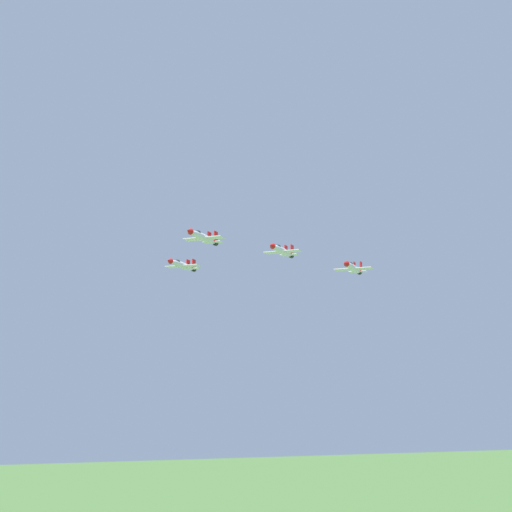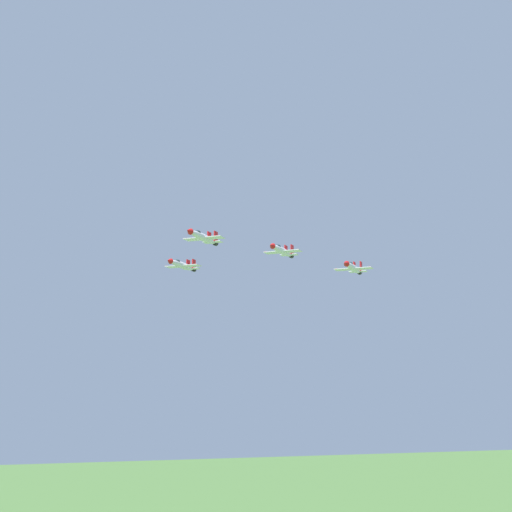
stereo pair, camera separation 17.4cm
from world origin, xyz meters
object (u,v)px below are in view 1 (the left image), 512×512
Objects in this scene: jet_lead at (203,237)px; jet_left_outer at (353,268)px; jet_left_wingman at (282,251)px; jet_right_wingman at (182,265)px.

jet_left_outer is at bearing 138.79° from jet_lead.
jet_lead is at bearing -40.93° from jet_left_outer.
jet_left_wingman is at bearing 138.79° from jet_lead.
jet_lead reaches higher than jet_left_wingman.
jet_right_wingman is at bearing -89.44° from jet_left_wingman.
jet_left_outer is at bearing 140.20° from jet_left_wingman.
jet_lead is 24.18m from jet_right_wingman.
jet_lead is 0.98× the size of jet_left_outer.
jet_right_wingman is at bearing -69.16° from jet_left_outer.
jet_left_wingman is 31.06m from jet_right_wingman.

